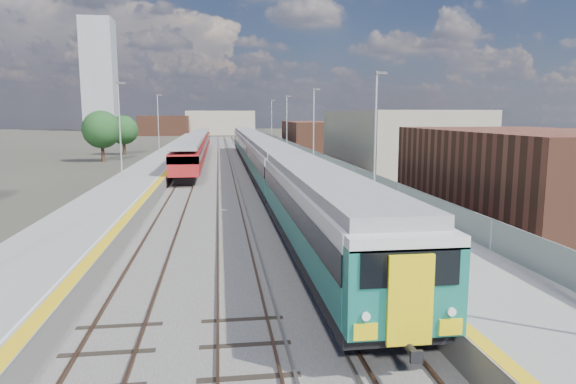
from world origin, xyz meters
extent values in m
plane|color=#47443A|center=(0.00, 50.00, 0.00)|extent=(320.00, 320.00, 0.00)
cube|color=#565451|center=(-2.25, 52.50, 0.03)|extent=(10.50, 155.00, 0.06)
cube|color=#4C3323|center=(0.78, 55.00, 0.11)|extent=(0.07, 160.00, 0.14)
cube|color=#4C3323|center=(2.22, 55.00, 0.11)|extent=(0.07, 160.00, 0.14)
cube|color=#4C3323|center=(-2.72, 55.00, 0.11)|extent=(0.07, 160.00, 0.14)
cube|color=#4C3323|center=(-1.28, 55.00, 0.11)|extent=(0.07, 160.00, 0.14)
cube|color=#4C3323|center=(-6.22, 55.00, 0.11)|extent=(0.07, 160.00, 0.14)
cube|color=#4C3323|center=(-4.78, 55.00, 0.11)|extent=(0.07, 160.00, 0.14)
cube|color=gray|center=(0.45, 55.00, 0.10)|extent=(0.08, 160.00, 0.10)
cube|color=gray|center=(-0.95, 55.00, 0.10)|extent=(0.08, 160.00, 0.10)
cube|color=slate|center=(5.25, 52.50, 0.50)|extent=(4.70, 155.00, 1.00)
cube|color=gray|center=(5.25, 52.50, 1.00)|extent=(4.70, 155.00, 0.03)
cube|color=yellow|center=(3.15, 52.50, 1.02)|extent=(0.40, 155.00, 0.01)
cube|color=gray|center=(7.45, 52.50, 1.60)|extent=(0.06, 155.00, 1.20)
cylinder|color=#9EA0A3|center=(6.60, 22.00, 4.77)|extent=(0.12, 0.12, 7.50)
cube|color=#4C4C4F|center=(6.85, 22.00, 8.42)|extent=(0.70, 0.18, 0.14)
cylinder|color=#9EA0A3|center=(6.60, 42.00, 4.77)|extent=(0.12, 0.12, 7.50)
cube|color=#4C4C4F|center=(6.85, 42.00, 8.42)|extent=(0.70, 0.18, 0.14)
cylinder|color=#9EA0A3|center=(6.60, 62.00, 4.77)|extent=(0.12, 0.12, 7.50)
cube|color=#4C4C4F|center=(6.85, 62.00, 8.42)|extent=(0.70, 0.18, 0.14)
cylinder|color=#9EA0A3|center=(6.60, 82.00, 4.77)|extent=(0.12, 0.12, 7.50)
cube|color=#4C4C4F|center=(6.85, 82.00, 8.42)|extent=(0.70, 0.18, 0.14)
cube|color=slate|center=(-9.05, 52.50, 0.50)|extent=(4.30, 155.00, 1.00)
cube|color=gray|center=(-9.05, 52.50, 1.00)|extent=(4.30, 155.00, 0.03)
cube|color=yellow|center=(-7.15, 52.50, 1.02)|extent=(0.45, 155.00, 0.01)
cube|color=silver|center=(-7.50, 52.50, 1.03)|extent=(0.08, 155.00, 0.01)
cylinder|color=#9EA0A3|center=(-10.20, 34.00, 4.77)|extent=(0.12, 0.12, 7.50)
cube|color=#4C4C4F|center=(-9.95, 34.00, 8.42)|extent=(0.70, 0.18, 0.14)
cylinder|color=#9EA0A3|center=(-10.20, 60.00, 4.77)|extent=(0.12, 0.12, 7.50)
cube|color=#4C4C4F|center=(-9.95, 60.00, 8.42)|extent=(0.70, 0.18, 0.14)
cube|color=brown|center=(14.00, 18.00, 2.60)|extent=(9.00, 16.00, 5.20)
cube|color=#A49E83|center=(16.00, 45.00, 3.20)|extent=(11.00, 22.00, 6.40)
cube|color=brown|center=(13.00, 78.00, 2.40)|extent=(8.00, 18.00, 4.80)
cube|color=#A49E83|center=(-2.00, 150.00, 3.50)|extent=(20.00, 14.00, 7.00)
cube|color=brown|center=(-18.00, 145.00, 2.80)|extent=(14.00, 12.00, 5.60)
cube|color=gray|center=(-45.00, 190.00, 20.00)|extent=(11.00, 11.00, 40.00)
cube|color=black|center=(1.50, 12.98, 0.87)|extent=(2.68, 19.21, 0.45)
cube|color=#13645B|center=(1.50, 12.98, 1.65)|extent=(2.78, 19.21, 1.12)
cube|color=black|center=(1.50, 12.98, 2.54)|extent=(2.84, 19.21, 0.77)
cube|color=silver|center=(1.50, 12.98, 3.15)|extent=(2.78, 19.21, 0.47)
cube|color=gray|center=(1.50, 12.98, 3.57)|extent=(2.46, 19.21, 0.39)
cube|color=black|center=(1.50, 32.69, 0.87)|extent=(2.68, 19.21, 0.45)
cube|color=#13645B|center=(1.50, 32.69, 1.65)|extent=(2.78, 19.21, 1.12)
cube|color=black|center=(1.50, 32.69, 2.54)|extent=(2.84, 19.21, 0.77)
cube|color=silver|center=(1.50, 32.69, 3.15)|extent=(2.78, 19.21, 0.47)
cube|color=gray|center=(1.50, 32.69, 3.57)|extent=(2.46, 19.21, 0.39)
cube|color=black|center=(1.50, 52.39, 0.87)|extent=(2.68, 19.21, 0.45)
cube|color=#13645B|center=(1.50, 52.39, 1.65)|extent=(2.78, 19.21, 1.12)
cube|color=black|center=(1.50, 52.39, 2.54)|extent=(2.84, 19.21, 0.77)
cube|color=silver|center=(1.50, 52.39, 3.15)|extent=(2.78, 19.21, 0.47)
cube|color=gray|center=(1.50, 52.39, 3.57)|extent=(2.46, 19.21, 0.39)
cube|color=black|center=(1.50, 72.10, 0.87)|extent=(2.68, 19.21, 0.45)
cube|color=#13645B|center=(1.50, 72.10, 1.65)|extent=(2.78, 19.21, 1.12)
cube|color=black|center=(1.50, 72.10, 2.54)|extent=(2.84, 19.21, 0.77)
cube|color=silver|center=(1.50, 72.10, 3.15)|extent=(2.78, 19.21, 0.47)
cube|color=gray|center=(1.50, 72.10, 3.57)|extent=(2.46, 19.21, 0.39)
cube|color=#13645B|center=(1.50, 3.13, 2.12)|extent=(2.76, 0.59, 2.07)
cube|color=black|center=(1.50, 2.82, 2.71)|extent=(2.27, 0.06, 0.79)
cube|color=yellow|center=(1.50, 2.77, 2.02)|extent=(1.03, 0.10, 2.07)
cube|color=black|center=(-5.50, 43.22, 0.43)|extent=(1.75, 14.86, 0.61)
cube|color=maroon|center=(-5.50, 43.22, 1.89)|extent=(2.58, 17.49, 1.84)
cube|color=black|center=(-5.50, 43.22, 2.35)|extent=(2.63, 17.49, 0.64)
cube|color=gray|center=(-5.50, 43.22, 3.27)|extent=(2.30, 17.49, 0.37)
cube|color=black|center=(-5.50, 61.21, 0.43)|extent=(1.75, 14.86, 0.61)
cube|color=maroon|center=(-5.50, 61.21, 1.89)|extent=(2.58, 17.49, 1.84)
cube|color=black|center=(-5.50, 61.21, 2.35)|extent=(2.63, 17.49, 0.64)
cube|color=gray|center=(-5.50, 61.21, 3.27)|extent=(2.30, 17.49, 0.37)
cube|color=black|center=(-5.50, 79.19, 0.43)|extent=(1.75, 14.86, 0.61)
cube|color=maroon|center=(-5.50, 79.19, 1.89)|extent=(2.58, 17.49, 1.84)
cube|color=black|center=(-5.50, 79.19, 2.35)|extent=(2.63, 17.49, 0.64)
cube|color=gray|center=(-5.50, 79.19, 3.27)|extent=(2.30, 17.49, 0.37)
cylinder|color=#382619|center=(-17.38, 60.83, 1.14)|extent=(0.44, 0.44, 2.28)
sphere|color=#1A451C|center=(-17.38, 60.83, 4.11)|extent=(4.80, 4.80, 4.80)
cylinder|color=#382619|center=(-16.69, 72.13, 1.03)|extent=(0.44, 0.44, 2.06)
sphere|color=#1A451C|center=(-16.69, 72.13, 3.71)|extent=(4.34, 4.34, 4.34)
cylinder|color=#382619|center=(21.94, 62.19, 0.95)|extent=(0.44, 0.44, 1.90)
sphere|color=#1A451C|center=(21.94, 62.19, 3.44)|extent=(4.02, 4.02, 4.02)
camera|label=1|loc=(-2.59, -7.51, 6.06)|focal=32.00mm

